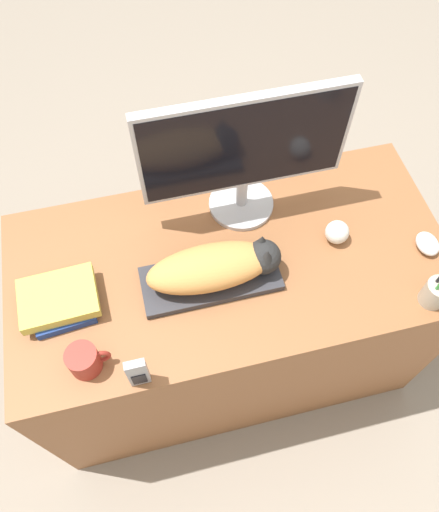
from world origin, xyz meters
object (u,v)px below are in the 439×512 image
(monitor, at_px, (245,150))
(book_stack, at_px, (60,301))
(cat, at_px, (219,266))
(phone, at_px, (138,373))
(keyboard, at_px, (211,279))
(computer_mouse, at_px, (427,244))
(coffee_mug, at_px, (85,360))
(pen_cup, at_px, (436,292))
(baseball, at_px, (337,232))

(monitor, relative_size, book_stack, 2.74)
(cat, height_order, phone, cat)
(keyboard, xyz_separation_m, computer_mouse, (0.68, -0.04, 0.01))
(computer_mouse, distance_m, coffee_mug, 1.07)
(monitor, distance_m, pen_cup, 0.68)
(book_stack, bearing_deg, coffee_mug, -74.96)
(computer_mouse, height_order, book_stack, book_stack)
(keyboard, bearing_deg, book_stack, 177.29)
(keyboard, bearing_deg, baseball, 7.48)
(coffee_mug, relative_size, baseball, 1.56)
(cat, distance_m, phone, 0.38)
(cat, xyz_separation_m, baseball, (0.39, 0.05, -0.04))
(monitor, xyz_separation_m, pen_cup, (0.45, -0.46, -0.21))
(keyboard, height_order, baseball, baseball)
(cat, distance_m, baseball, 0.40)
(keyboard, relative_size, cat, 1.03)
(baseball, bearing_deg, monitor, 142.40)
(monitor, xyz_separation_m, coffee_mug, (-0.55, -0.43, -0.22))
(computer_mouse, bearing_deg, pen_cup, -111.48)
(cat, xyz_separation_m, phone, (-0.28, -0.25, -0.01))
(computer_mouse, xyz_separation_m, coffee_mug, (-1.07, -0.14, 0.02))
(cat, height_order, pen_cup, pen_cup)
(keyboard, xyz_separation_m, phone, (-0.25, -0.25, 0.05))
(coffee_mug, distance_m, phone, 0.16)
(baseball, bearing_deg, phone, -155.23)
(book_stack, bearing_deg, cat, -2.55)
(cat, distance_m, computer_mouse, 0.66)
(book_stack, bearing_deg, computer_mouse, -3.22)
(computer_mouse, xyz_separation_m, baseball, (-0.26, 0.10, 0.02))
(computer_mouse, distance_m, book_stack, 1.12)
(coffee_mug, xyz_separation_m, pen_cup, (1.00, -0.04, 0.01))
(baseball, bearing_deg, pen_cup, -53.81)
(keyboard, distance_m, phone, 0.36)
(coffee_mug, distance_m, baseball, 0.83)
(phone, bearing_deg, monitor, 50.66)
(cat, relative_size, book_stack, 1.77)
(coffee_mug, bearing_deg, cat, 23.35)
(computer_mouse, height_order, coffee_mug, coffee_mug)
(computer_mouse, xyz_separation_m, phone, (-0.93, -0.21, 0.04))
(cat, distance_m, book_stack, 0.47)
(pen_cup, bearing_deg, keyboard, 160.74)
(pen_cup, height_order, phone, pen_cup)
(computer_mouse, relative_size, baseball, 1.18)
(computer_mouse, height_order, phone, phone)
(pen_cup, bearing_deg, computer_mouse, 68.52)
(cat, relative_size, computer_mouse, 4.53)
(monitor, relative_size, computer_mouse, 7.02)
(pen_cup, relative_size, phone, 1.51)
(cat, relative_size, phone, 3.03)
(cat, relative_size, coffee_mug, 3.43)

